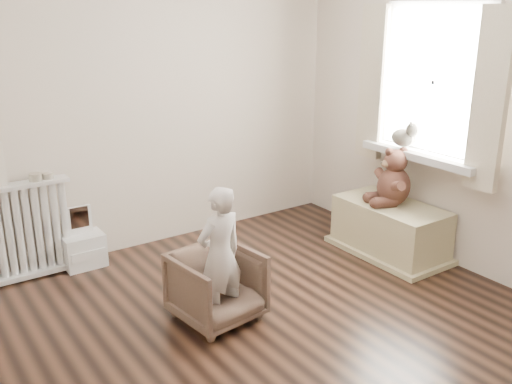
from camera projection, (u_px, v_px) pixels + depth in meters
floor at (276, 329)px, 3.76m from camera, size 3.60×3.60×0.01m
back_wall at (150, 97)px, 4.76m from camera, size 3.60×0.02×2.60m
right_wall at (469, 106)px, 4.32m from camera, size 0.02×3.60×2.60m
window at (435, 82)px, 4.49m from camera, size 0.03×0.90×1.10m
window_sill at (421, 155)px, 4.62m from camera, size 0.22×1.10×0.06m
curtain_left at (490, 101)px, 4.00m from camera, size 0.06×0.26×1.30m
curtain_right at (372, 83)px, 4.89m from camera, size 0.06×0.26×1.30m
radiator at (24, 232)px, 4.33m from camera, size 0.73×0.14×0.77m
tin_a at (35, 177)px, 4.28m from camera, size 0.09×0.09×0.06m
tin_b at (48, 176)px, 4.33m from camera, size 0.08×0.08×0.04m
toy_vanity at (82, 235)px, 4.58m from camera, size 0.32×0.23×0.50m
armchair at (217, 286)px, 3.81m from camera, size 0.58×0.59×0.48m
child at (220, 255)px, 3.69m from camera, size 0.37×0.26×0.94m
toy_bench at (390, 231)px, 4.85m from camera, size 0.50×0.94×0.44m
teddy_bear at (394, 178)px, 4.71m from camera, size 0.47×0.42×0.48m
plush_cat at (403, 136)px, 4.72m from camera, size 0.25×0.31×0.23m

